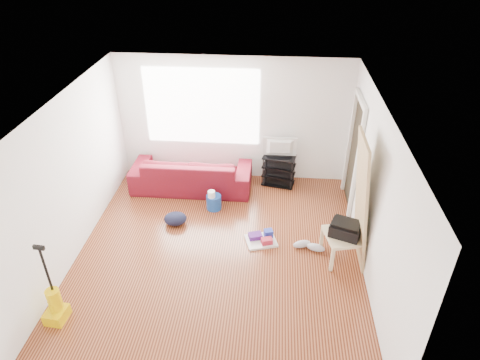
# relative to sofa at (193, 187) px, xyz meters

# --- Properties ---
(room) EXTENTS (4.51, 5.01, 2.51)m
(room) POSITION_rel_sofa_xyz_m (0.84, -1.80, 1.25)
(room) COLOR #421B0E
(room) RESTS_ON ground
(sofa) EXTENTS (2.32, 0.91, 0.68)m
(sofa) POSITION_rel_sofa_xyz_m (0.00, 0.00, 0.00)
(sofa) COLOR #590D1D
(sofa) RESTS_ON ground
(tv_stand) EXTENTS (0.69, 0.48, 0.63)m
(tv_stand) POSITION_rel_sofa_xyz_m (1.70, 0.27, 0.32)
(tv_stand) COLOR black
(tv_stand) RESTS_ON ground
(tv) EXTENTS (0.66, 0.09, 0.38)m
(tv) POSITION_rel_sofa_xyz_m (1.70, 0.27, 0.82)
(tv) COLOR black
(tv) RESTS_ON tv_stand
(side_table) EXTENTS (0.68, 0.68, 0.46)m
(side_table) POSITION_rel_sofa_xyz_m (2.72, -1.83, 0.39)
(side_table) COLOR beige
(side_table) RESTS_ON ground
(printer) EXTENTS (0.54, 0.48, 0.24)m
(printer) POSITION_rel_sofa_xyz_m (2.72, -1.83, 0.58)
(printer) COLOR black
(printer) RESTS_ON side_table
(bucket) EXTENTS (0.35, 0.35, 0.28)m
(bucket) POSITION_rel_sofa_xyz_m (0.53, -0.68, 0.00)
(bucket) COLOR #17449C
(bucket) RESTS_ON ground
(toilet_paper) EXTENTS (0.14, 0.14, 0.12)m
(toilet_paper) POSITION_rel_sofa_xyz_m (0.49, -0.72, 0.20)
(toilet_paper) COLOR white
(toilet_paper) RESTS_ON bucket
(cleaning_tray) EXTENTS (0.58, 0.52, 0.18)m
(cleaning_tray) POSITION_rel_sofa_xyz_m (1.45, -1.55, 0.05)
(cleaning_tray) COLOR white
(cleaning_tray) RESTS_ON ground
(backpack) EXTENTS (0.44, 0.37, 0.22)m
(backpack) POSITION_rel_sofa_xyz_m (-0.08, -1.20, 0.00)
(backpack) COLOR black
(backpack) RESTS_ON ground
(sneakers) EXTENTS (0.55, 0.28, 0.12)m
(sneakers) POSITION_rel_sofa_xyz_m (2.22, -1.67, 0.06)
(sneakers) COLOR #B0B1C3
(sneakers) RESTS_ON ground
(vacuum) EXTENTS (0.28, 0.31, 1.23)m
(vacuum) POSITION_rel_sofa_xyz_m (-1.23, -3.37, 0.23)
(vacuum) COLOR #E6BC00
(vacuum) RESTS_ON ground
(door_panel) EXTENTS (0.26, 0.83, 2.08)m
(door_panel) POSITION_rel_sofa_xyz_m (2.90, -1.76, 0.00)
(door_panel) COLOR #9F7F49
(door_panel) RESTS_ON ground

